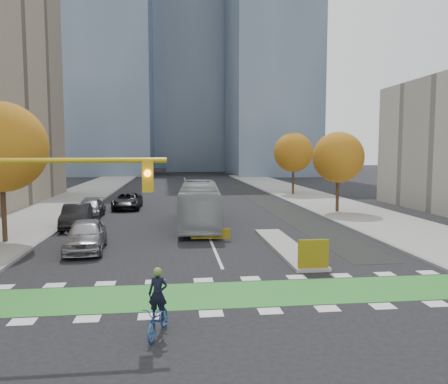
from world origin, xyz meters
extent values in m
plane|color=black|center=(0.00, 0.00, 0.00)|extent=(300.00, 300.00, 0.00)
cube|color=gray|center=(-13.50, 20.00, 0.07)|extent=(7.00, 120.00, 0.15)
cube|color=gray|center=(13.50, 20.00, 0.07)|extent=(7.00, 120.00, 0.15)
cube|color=gray|center=(-10.00, 20.00, 0.07)|extent=(0.30, 120.00, 0.16)
cube|color=gray|center=(10.00, 20.00, 0.07)|extent=(0.30, 120.00, 0.16)
cube|color=#2A802A|center=(0.00, 1.50, 0.01)|extent=(20.00, 3.00, 0.01)
cube|color=silver|center=(0.00, 40.00, 0.01)|extent=(0.15, 70.00, 0.01)
cube|color=black|center=(7.50, 30.00, 0.01)|extent=(2.50, 50.00, 0.01)
cube|color=gray|center=(4.00, 9.00, 0.08)|extent=(1.60, 10.00, 0.16)
cube|color=yellow|center=(4.00, 4.20, 0.80)|extent=(1.40, 0.12, 1.30)
cube|color=#47566B|center=(-18.00, 90.00, 35.00)|extent=(22.00, 22.00, 70.00)
cube|color=#47566B|center=(6.00, 110.00, 45.00)|extent=(20.00, 20.00, 90.00)
cube|color=#47566B|center=(20.00, 85.00, 30.00)|extent=(18.00, 24.00, 60.00)
cube|color=#47566B|center=(-4.00, 140.00, 40.00)|extent=(26.00, 26.00, 80.00)
cylinder|color=#332114|center=(-12.00, 12.00, 2.62)|extent=(0.28, 0.28, 5.25)
sphere|color=#925212|center=(-12.00, 12.00, 5.62)|extent=(5.20, 5.20, 5.20)
cylinder|color=#332114|center=(12.00, 22.00, 2.27)|extent=(0.28, 0.28, 4.55)
sphere|color=#925212|center=(12.00, 22.00, 4.88)|extent=(4.40, 4.40, 4.40)
cylinder|color=#332114|center=(12.50, 38.00, 2.45)|extent=(0.28, 0.28, 4.90)
sphere|color=#925212|center=(12.50, 38.00, 5.25)|extent=(4.80, 4.80, 4.80)
cylinder|color=#BF9914|center=(-6.50, -0.50, 5.10)|extent=(8.20, 0.16, 0.16)
cube|color=#BF9914|center=(-3.00, -0.50, 4.60)|extent=(0.35, 0.28, 1.00)
sphere|color=orange|center=(-3.00, -0.68, 4.70)|extent=(0.22, 0.22, 0.22)
imported|color=#204D94|center=(-2.68, -1.89, 0.46)|extent=(1.06, 1.86, 0.92)
imported|color=black|center=(-2.68, -1.89, 1.25)|extent=(0.65, 0.52, 1.57)
sphere|color=#597F2D|center=(-2.68, -1.89, 1.90)|extent=(0.27, 0.27, 0.27)
imported|color=#9AA0A1|center=(-0.35, 16.78, 1.58)|extent=(3.35, 11.51, 3.17)
imported|color=gray|center=(-6.94, 9.59, 0.86)|extent=(2.38, 5.16, 1.71)
imported|color=black|center=(-9.00, 16.93, 0.83)|extent=(2.20, 5.19, 1.67)
imported|color=#48484D|center=(-8.98, 21.93, 0.73)|extent=(2.13, 5.04, 1.45)
imported|color=black|center=(-6.50, 26.93, 0.75)|extent=(2.54, 5.43, 1.50)
camera|label=1|loc=(-2.20, -14.41, 5.38)|focal=35.00mm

